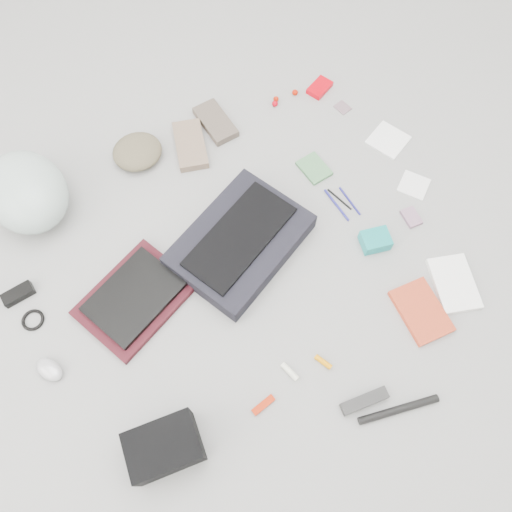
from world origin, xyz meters
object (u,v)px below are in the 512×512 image
bike_helmet (26,192)px  book_red (421,311)px  laptop (134,297)px  accordion_wallet (375,240)px  camera_bag (165,447)px  messenger_bag (240,242)px

bike_helmet → book_red: size_ratio=1.68×
laptop → accordion_wallet: size_ratio=3.00×
bike_helmet → accordion_wallet: bearing=-41.8°
bike_helmet → camera_bag: size_ratio=1.70×
bike_helmet → book_red: bike_helmet is taller
accordion_wallet → laptop: bearing=180.0°
messenger_bag → laptop: 0.40m
camera_bag → bike_helmet: bearing=102.1°
messenger_bag → book_red: bearing=-74.2°
messenger_bag → laptop: size_ratio=1.56×
messenger_bag → accordion_wallet: bearing=-50.7°
laptop → book_red: size_ratio=1.43×
bike_helmet → accordion_wallet: size_ratio=3.52×
messenger_bag → accordion_wallet: size_ratio=4.70×
bike_helmet → book_red: 1.42m
camera_bag → accordion_wallet: (0.93, 0.25, -0.04)m
messenger_bag → camera_bag: camera_bag is taller
messenger_bag → bike_helmet: 0.77m
laptop → camera_bag: camera_bag is taller
book_red → accordion_wallet: bearing=93.2°
messenger_bag → camera_bag: 0.70m
laptop → camera_bag: (-0.11, -0.48, 0.03)m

